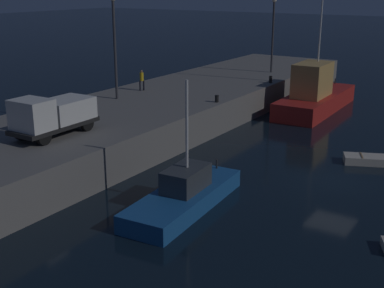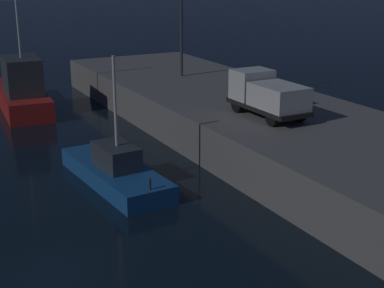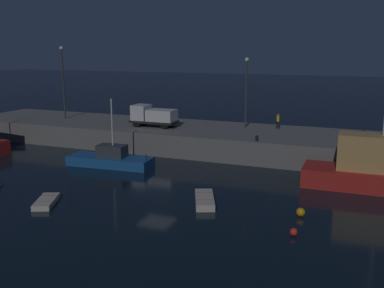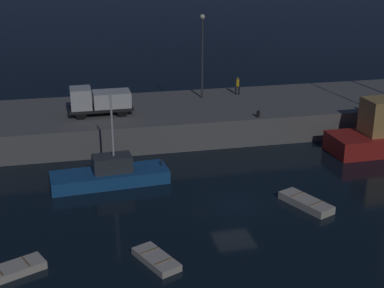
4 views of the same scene
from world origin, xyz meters
name	(u,v)px [view 2 (image 2 of 4)]	position (x,y,z in m)	size (l,w,h in m)	color
ground_plane	(50,278)	(0.00, 0.00, 0.00)	(320.00, 320.00, 0.00)	black
pier_quay	(381,174)	(0.00, 15.26, 1.15)	(62.54, 10.51, 2.30)	slate
fishing_trawler_red	(115,170)	(-7.35, 5.15, 0.66)	(8.14, 3.12, 6.31)	#195193
fishing_boat_blue	(22,91)	(-24.50, 4.36, 1.44)	(10.68, 3.71, 9.37)	red
lamp_post_west	(181,7)	(-20.21, 15.29, 7.34)	(0.44, 0.44, 8.71)	#38383D
utility_truck	(267,94)	(-7.38, 14.01, 3.52)	(5.21, 2.17, 2.36)	black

